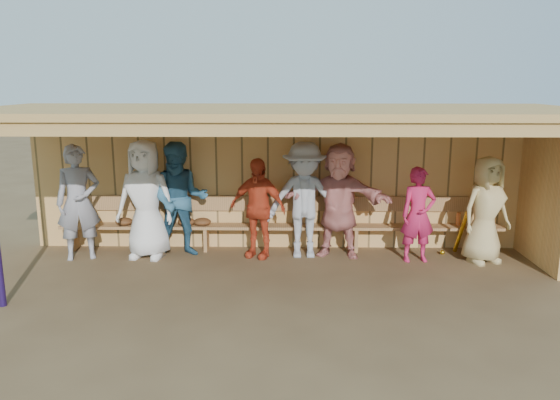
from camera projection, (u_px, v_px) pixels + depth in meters
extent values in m
plane|color=brown|center=(280.00, 271.00, 8.45)|extent=(90.00, 90.00, 0.00)
imported|color=gray|center=(78.00, 202.00, 8.88)|extent=(0.80, 0.66, 1.89)
imported|color=white|center=(146.00, 199.00, 8.93)|extent=(1.04, 0.76, 1.97)
imported|color=#2C5D7B|center=(180.00, 200.00, 9.02)|extent=(1.01, 0.82, 1.92)
imported|color=red|center=(257.00, 208.00, 8.99)|extent=(1.06, 0.74, 1.66)
imported|color=#9C9FA5|center=(304.00, 200.00, 8.97)|extent=(1.26, 0.74, 1.92)
imported|color=tan|center=(339.00, 200.00, 9.01)|extent=(1.84, 0.93, 1.90)
imported|color=#C11F4F|center=(418.00, 215.00, 8.77)|extent=(0.60, 0.43, 1.55)
imported|color=tan|center=(486.00, 210.00, 8.71)|extent=(0.99, 0.82, 1.73)
cube|color=tan|center=(281.00, 179.00, 9.51)|extent=(8.60, 0.20, 2.40)
cube|color=tan|center=(547.00, 190.00, 8.57)|extent=(0.20, 1.62, 2.40)
cube|color=tan|center=(280.00, 111.00, 7.93)|extent=(8.80, 3.20, 0.10)
cube|color=tan|center=(278.00, 129.00, 6.49)|extent=(8.80, 0.10, 0.18)
cube|color=tan|center=(22.00, 121.00, 8.02)|extent=(0.08, 3.00, 0.16)
cube|color=tan|center=(86.00, 121.00, 8.00)|extent=(0.08, 3.00, 0.16)
cube|color=tan|center=(150.00, 121.00, 7.99)|extent=(0.08, 3.00, 0.16)
cube|color=tan|center=(215.00, 121.00, 7.97)|extent=(0.08, 3.00, 0.16)
cube|color=tan|center=(280.00, 121.00, 7.96)|extent=(0.08, 3.00, 0.16)
cube|color=tan|center=(345.00, 121.00, 7.94)|extent=(0.08, 3.00, 0.16)
cube|color=tan|center=(410.00, 121.00, 7.93)|extent=(0.08, 3.00, 0.16)
cube|color=tan|center=(476.00, 121.00, 7.91)|extent=(0.08, 3.00, 0.16)
cube|color=tan|center=(541.00, 121.00, 7.90)|extent=(0.08, 3.00, 0.16)
cube|color=#A77847|center=(281.00, 227.00, 9.40)|extent=(7.60, 0.32, 0.05)
cube|color=#A77847|center=(281.00, 203.00, 9.47)|extent=(7.60, 0.04, 0.26)
cube|color=#A77847|center=(74.00, 238.00, 9.50)|extent=(0.06, 0.29, 0.40)
cube|color=#A77847|center=(206.00, 239.00, 9.46)|extent=(0.06, 0.29, 0.40)
cube|color=#A77847|center=(355.00, 240.00, 9.42)|extent=(0.06, 0.29, 0.40)
cube|color=#A77847|center=(489.00, 240.00, 9.39)|extent=(0.06, 0.29, 0.40)
cylinder|color=gold|center=(461.00, 232.00, 9.16)|extent=(0.13, 0.41, 0.80)
sphere|color=yellow|center=(442.00, 252.00, 9.24)|extent=(0.08, 0.08, 0.08)
ellipsoid|color=#593319|center=(124.00, 222.00, 9.37)|extent=(0.30, 0.24, 0.14)
ellipsoid|color=#593319|center=(186.00, 222.00, 9.35)|extent=(0.30, 0.24, 0.14)
ellipsoid|color=#593319|center=(202.00, 222.00, 9.35)|extent=(0.30, 0.24, 0.14)
cylinder|color=#98DF6F|center=(332.00, 219.00, 9.40)|extent=(0.07, 0.07, 0.22)
cylinder|color=orange|center=(458.00, 219.00, 9.37)|extent=(0.07, 0.07, 0.22)
cylinder|color=#84DC6E|center=(492.00, 254.00, 8.92)|extent=(0.07, 0.07, 0.22)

